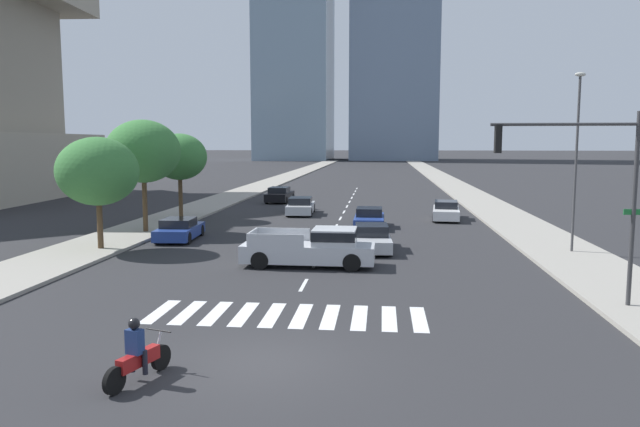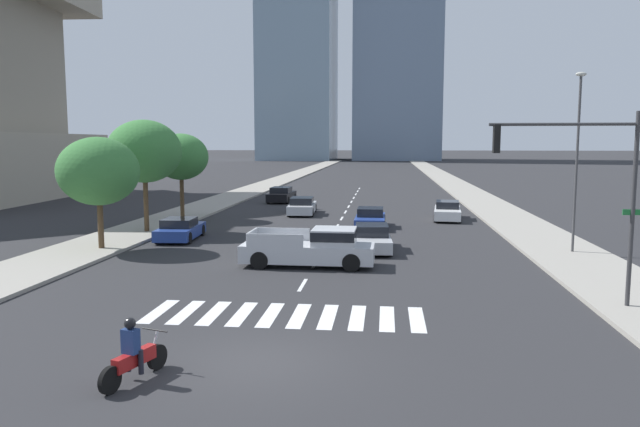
# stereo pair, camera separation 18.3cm
# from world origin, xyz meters

# --- Properties ---
(ground_plane) EXTENTS (800.00, 800.00, 0.00)m
(ground_plane) POSITION_xyz_m (0.00, 0.00, 0.00)
(ground_plane) COLOR #28282B
(sidewalk_east) EXTENTS (4.00, 260.00, 0.15)m
(sidewalk_east) POSITION_xyz_m (11.66, 30.00, 0.07)
(sidewalk_east) COLOR gray
(sidewalk_east) RESTS_ON ground
(sidewalk_west) EXTENTS (4.00, 260.00, 0.15)m
(sidewalk_west) POSITION_xyz_m (-11.66, 30.00, 0.07)
(sidewalk_west) COLOR gray
(sidewalk_west) RESTS_ON ground
(crosswalk_near) EXTENTS (8.55, 2.68, 0.01)m
(crosswalk_near) POSITION_xyz_m (-0.00, 4.01, 0.00)
(crosswalk_near) COLOR silver
(crosswalk_near) RESTS_ON ground
(lane_divider_center) EXTENTS (0.14, 50.00, 0.01)m
(lane_divider_center) POSITION_xyz_m (0.00, 32.01, 0.00)
(lane_divider_center) COLOR silver
(lane_divider_center) RESTS_ON ground
(motorcycle_lead) EXTENTS (0.94, 2.07, 1.49)m
(motorcycle_lead) POSITION_xyz_m (-2.48, -1.46, 0.58)
(motorcycle_lead) COLOR black
(motorcycle_lead) RESTS_ON ground
(pickup_truck) EXTENTS (5.73, 2.06, 1.67)m
(pickup_truck) POSITION_xyz_m (0.04, 11.46, 0.81)
(pickup_truck) COLOR #B7BABF
(pickup_truck) RESTS_ON ground
(sedan_black_0) EXTENTS (2.03, 4.75, 1.36)m
(sedan_black_0) POSITION_xyz_m (-6.24, 39.17, 0.63)
(sedan_black_0) COLOR black
(sedan_black_0) RESTS_ON ground
(sedan_white_1) EXTENTS (2.17, 4.84, 1.28)m
(sedan_white_1) POSITION_xyz_m (7.34, 28.20, 0.59)
(sedan_white_1) COLOR silver
(sedan_white_1) RESTS_ON ground
(sedan_blue_2) EXTENTS (2.11, 4.35, 1.21)m
(sedan_blue_2) POSITION_xyz_m (-8.15, 17.77, 0.56)
(sedan_blue_2) COLOR navy
(sedan_blue_2) RESTS_ON ground
(sedan_silver_3) EXTENTS (2.07, 4.79, 1.28)m
(sedan_silver_3) POSITION_xyz_m (-3.12, 30.20, 0.59)
(sedan_silver_3) COLOR #B7BABF
(sedan_silver_3) RESTS_ON ground
(sedan_silver_4) EXTENTS (2.03, 4.42, 1.27)m
(sedan_silver_4) POSITION_xyz_m (2.41, 15.65, 0.58)
(sedan_silver_4) COLOR #B7BABF
(sedan_silver_4) RESTS_ON ground
(sedan_blue_5) EXTENTS (1.88, 4.35, 1.23)m
(sedan_blue_5) POSITION_xyz_m (2.12, 23.75, 0.57)
(sedan_blue_5) COLOR navy
(sedan_blue_5) RESTS_ON ground
(traffic_signal_near) EXTENTS (4.78, 0.28, 6.14)m
(traffic_signal_near) POSITION_xyz_m (9.13, 5.77, 4.35)
(traffic_signal_near) COLOR #333335
(traffic_signal_near) RESTS_ON sidewalk_east
(street_lamp_east) EXTENTS (0.50, 0.24, 8.40)m
(street_lamp_east) POSITION_xyz_m (11.96, 15.54, 4.96)
(street_lamp_east) COLOR #3F3F42
(street_lamp_east) RESTS_ON sidewalk_east
(street_tree_nearest) EXTENTS (3.92, 3.92, 5.45)m
(street_tree_nearest) POSITION_xyz_m (-10.86, 14.03, 3.92)
(street_tree_nearest) COLOR #4C3823
(street_tree_nearest) RESTS_ON sidewalk_west
(street_tree_second) EXTENTS (4.27, 4.27, 6.48)m
(street_tree_second) POSITION_xyz_m (-10.86, 19.72, 4.81)
(street_tree_second) COLOR #4C3823
(street_tree_second) RESTS_ON sidewalk_west
(street_tree_third) EXTENTS (3.72, 3.72, 5.78)m
(street_tree_third) POSITION_xyz_m (-10.86, 25.97, 4.34)
(street_tree_third) COLOR #4C3823
(street_tree_third) RESTS_ON sidewalk_west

